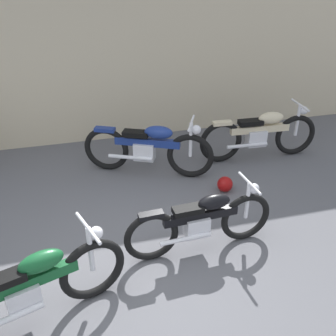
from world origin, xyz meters
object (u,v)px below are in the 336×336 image
object	(u,v)px
motorcycle_green	(29,290)
motorcycle_black	(202,221)
helmet	(225,184)
motorcycle_cream	(260,134)
motorcycle_blue	(149,148)

from	to	relation	value
motorcycle_green	motorcycle_black	xyz separation A→B (m)	(2.00, 0.66, -0.04)
motorcycle_green	helmet	bearing A→B (deg)	15.03
helmet	motorcycle_green	world-z (taller)	motorcycle_green
motorcycle_black	motorcycle_cream	distance (m)	2.78
motorcycle_blue	motorcycle_black	xyz separation A→B (m)	(0.21, -2.05, -0.06)
motorcycle_black	motorcycle_cream	xyz separation A→B (m)	(1.82, 2.10, 0.05)
motorcycle_black	motorcycle_cream	world-z (taller)	motorcycle_cream
motorcycle_blue	motorcycle_green	world-z (taller)	motorcycle_blue
motorcycle_blue	motorcycle_cream	xyz separation A→B (m)	(2.03, 0.05, -0.00)
motorcycle_green	motorcycle_cream	world-z (taller)	motorcycle_cream
helmet	motorcycle_black	distance (m)	1.47
motorcycle_black	motorcycle_blue	bearing A→B (deg)	92.56
motorcycle_green	motorcycle_cream	size ratio (longest dim) A/B	0.93
motorcycle_blue	motorcycle_green	size ratio (longest dim) A/B	1.00
motorcycle_cream	helmet	bearing A→B (deg)	-134.99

